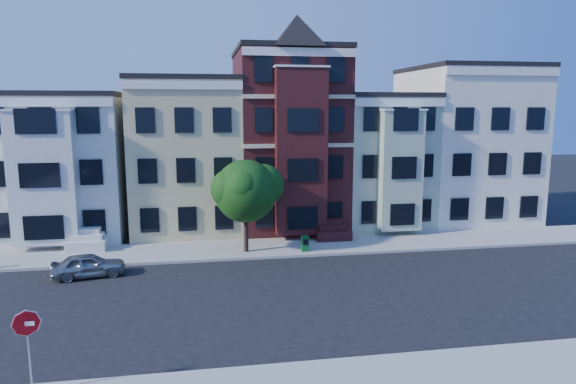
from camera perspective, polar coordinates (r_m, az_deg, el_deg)
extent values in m
plane|color=black|center=(23.74, 5.92, -11.28)|extent=(120.00, 120.00, 0.00)
cube|color=#9E9B93|center=(31.12, 1.96, -6.04)|extent=(60.00, 4.00, 0.15)
cube|color=silver|center=(37.16, -23.53, 2.67)|extent=(8.00, 9.00, 9.00)
cube|color=#CABC85|center=(36.04, -11.12, 3.89)|extent=(7.00, 9.00, 10.00)
cube|color=#391212|center=(36.45, -0.05, 5.70)|extent=(7.00, 9.00, 12.00)
cube|color=#A4B499|center=(38.21, 9.62, 3.49)|extent=(6.00, 9.00, 9.00)
cube|color=silver|center=(40.96, 18.98, 4.91)|extent=(8.00, 9.00, 11.00)
imported|color=#929598|center=(27.63, -21.28, -7.58)|extent=(3.71, 2.04, 1.19)
cube|color=#0F5E22|center=(29.71, 1.89, -5.74)|extent=(0.41, 0.36, 0.90)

